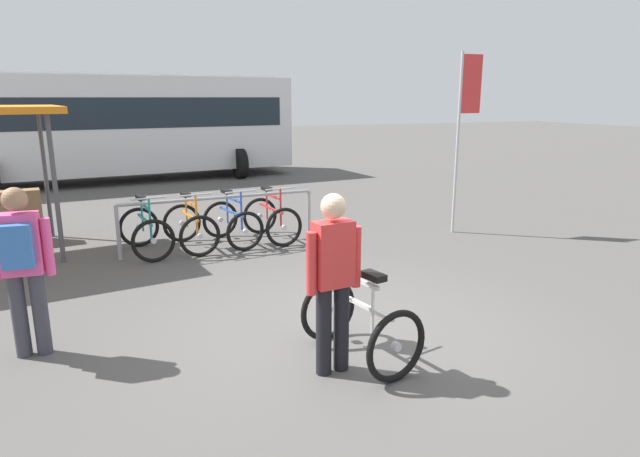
% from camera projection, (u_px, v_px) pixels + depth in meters
% --- Properties ---
extents(ground_plane, '(80.00, 80.00, 0.00)m').
position_uv_depth(ground_plane, '(348.00, 331.00, 5.76)').
color(ground_plane, '#514F4C').
extents(bike_rack_rail, '(3.21, 0.22, 0.88)m').
position_uv_depth(bike_rack_rail, '(220.00, 209.00, 8.76)').
color(bike_rack_rail, '#99999E').
rests_on(bike_rack_rail, ground).
extents(racked_bike_teal, '(0.81, 1.19, 0.98)m').
position_uv_depth(racked_bike_teal, '(146.00, 231.00, 8.52)').
color(racked_bike_teal, black).
rests_on(racked_bike_teal, ground).
extents(racked_bike_orange, '(0.80, 1.17, 0.97)m').
position_uv_depth(racked_bike_orange, '(190.00, 227.00, 8.81)').
color(racked_bike_orange, black).
rests_on(racked_bike_orange, ground).
extents(racked_bike_blue, '(0.86, 1.22, 0.98)m').
position_uv_depth(racked_bike_blue, '(232.00, 223.00, 9.09)').
color(racked_bike_blue, black).
rests_on(racked_bike_blue, ground).
extents(racked_bike_red, '(0.79, 1.17, 0.97)m').
position_uv_depth(racked_bike_red, '(271.00, 219.00, 9.37)').
color(racked_bike_red, black).
rests_on(racked_bike_red, ground).
extents(featured_bicycle, '(0.88, 1.24, 0.97)m').
position_uv_depth(featured_bicycle, '(354.00, 312.00, 5.13)').
color(featured_bicycle, black).
rests_on(featured_bicycle, ground).
extents(person_with_featured_bike, '(0.53, 0.23, 1.64)m').
position_uv_depth(person_with_featured_bike, '(333.00, 276.00, 4.71)').
color(person_with_featured_bike, black).
rests_on(person_with_featured_bike, ground).
extents(pedestrian_with_backpack, '(0.53, 0.35, 1.64)m').
position_uv_depth(pedestrian_with_backpack, '(23.00, 262.00, 5.01)').
color(pedestrian_with_backpack, '#383842').
rests_on(pedestrian_with_backpack, ground).
extents(bus_distant, '(10.20, 4.05, 3.08)m').
position_uv_depth(bus_distant, '(119.00, 121.00, 15.84)').
color(bus_distant, silver).
rests_on(bus_distant, ground).
extents(banner_flag, '(0.44, 0.05, 3.20)m').
position_uv_depth(banner_flag, '(466.00, 109.00, 9.52)').
color(banner_flag, '#B2B2B7').
rests_on(banner_flag, ground).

